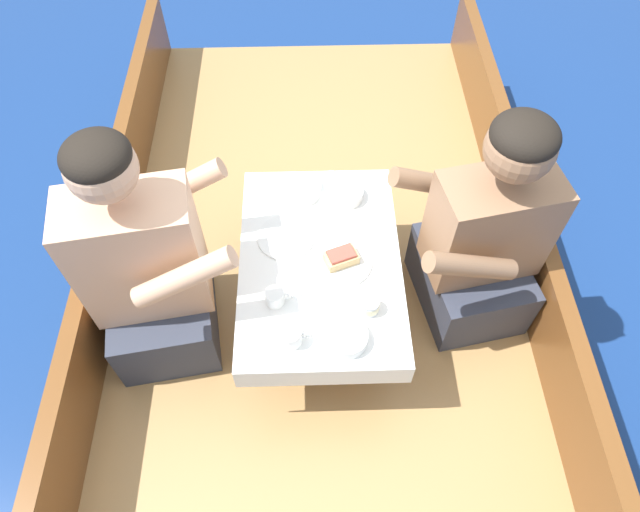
% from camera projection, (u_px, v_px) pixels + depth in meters
% --- Properties ---
extents(ground_plane, '(60.00, 60.00, 0.00)m').
position_uv_depth(ground_plane, '(320.00, 335.00, 2.62)').
color(ground_plane, navy).
extents(boat_deck, '(1.76, 3.44, 0.33)m').
position_uv_depth(boat_deck, '(320.00, 317.00, 2.49)').
color(boat_deck, '#A87F4C').
rests_on(boat_deck, ground_plane).
extents(gunwale_port, '(0.06, 3.44, 0.32)m').
position_uv_depth(gunwale_port, '(100.00, 282.00, 2.21)').
color(gunwale_port, brown).
rests_on(gunwale_port, boat_deck).
extents(gunwale_starboard, '(0.06, 3.44, 0.32)m').
position_uv_depth(gunwale_starboard, '(536.00, 271.00, 2.23)').
color(gunwale_starboard, brown).
rests_on(gunwale_starboard, boat_deck).
extents(cockpit_table, '(0.57, 0.85, 0.37)m').
position_uv_depth(cockpit_table, '(320.00, 265.00, 2.04)').
color(cockpit_table, '#B2B2B7').
rests_on(cockpit_table, boat_deck).
extents(person_port, '(0.57, 0.51, 1.01)m').
position_uv_depth(person_port, '(149.00, 271.00, 1.94)').
color(person_port, '#333847').
rests_on(person_port, boat_deck).
extents(person_starboard, '(0.58, 0.52, 0.95)m').
position_uv_depth(person_starboard, '(483.00, 240.00, 2.04)').
color(person_starboard, '#333847').
rests_on(person_starboard, boat_deck).
extents(plate_sandwich, '(0.22, 0.22, 0.01)m').
position_uv_depth(plate_sandwich, '(341.00, 262.00, 2.00)').
color(plate_sandwich, white).
rests_on(plate_sandwich, cockpit_table).
extents(plate_bread, '(0.21, 0.21, 0.01)m').
position_uv_depth(plate_bread, '(286.00, 237.00, 2.06)').
color(plate_bread, white).
rests_on(plate_bread, cockpit_table).
extents(sandwich, '(0.13, 0.11, 0.05)m').
position_uv_depth(sandwich, '(341.00, 257.00, 1.97)').
color(sandwich, tan).
rests_on(sandwich, plate_sandwich).
extents(bowl_port_near, '(0.14, 0.14, 0.04)m').
position_uv_depth(bowl_port_near, '(346.00, 337.00, 1.81)').
color(bowl_port_near, white).
rests_on(bowl_port_near, cockpit_table).
extents(bowl_starboard_near, '(0.13, 0.13, 0.04)m').
position_uv_depth(bowl_starboard_near, '(346.00, 193.00, 2.16)').
color(bowl_starboard_near, white).
rests_on(bowl_starboard_near, cockpit_table).
extents(bowl_center_far, '(0.14, 0.14, 0.04)m').
position_uv_depth(bowl_center_far, '(303.00, 189.00, 2.17)').
color(bowl_center_far, white).
rests_on(bowl_center_far, cockpit_table).
extents(coffee_cup_port, '(0.09, 0.06, 0.05)m').
position_uv_depth(coffee_cup_port, '(275.00, 297.00, 1.89)').
color(coffee_cup_port, white).
rests_on(coffee_cup_port, cockpit_table).
extents(coffee_cup_starboard, '(0.10, 0.07, 0.06)m').
position_uv_depth(coffee_cup_starboard, '(291.00, 336.00, 1.80)').
color(coffee_cup_starboard, white).
rests_on(coffee_cup_starboard, cockpit_table).
extents(tin_can, '(0.07, 0.07, 0.05)m').
position_uv_depth(tin_can, '(369.00, 306.00, 1.87)').
color(tin_can, silver).
rests_on(tin_can, cockpit_table).
extents(utensil_spoon_center, '(0.15, 0.10, 0.01)m').
position_uv_depth(utensil_spoon_center, '(361.00, 225.00, 2.09)').
color(utensil_spoon_center, silver).
rests_on(utensil_spoon_center, cockpit_table).
extents(utensil_spoon_starboard, '(0.16, 0.09, 0.01)m').
position_uv_depth(utensil_spoon_starboard, '(341.00, 176.00, 2.23)').
color(utensil_spoon_starboard, silver).
rests_on(utensil_spoon_starboard, cockpit_table).
extents(utensil_knife_starboard, '(0.06, 0.17, 0.00)m').
position_uv_depth(utensil_knife_starboard, '(306.00, 277.00, 1.96)').
color(utensil_knife_starboard, silver).
rests_on(utensil_knife_starboard, cockpit_table).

